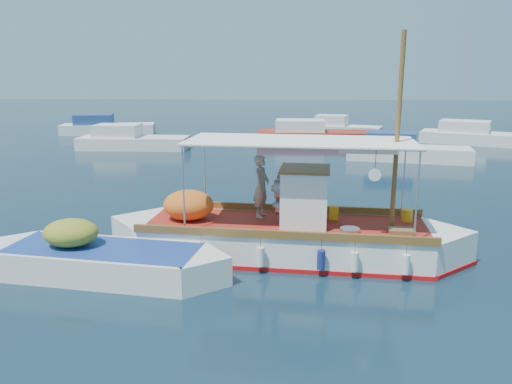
{
  "coord_description": "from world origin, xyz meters",
  "views": [
    {
      "loc": [
        -0.55,
        -13.31,
        4.95
      ],
      "look_at": [
        -1.29,
        0.0,
        1.74
      ],
      "focal_mm": 35.0,
      "sensor_mm": 36.0,
      "label": 1
    }
  ],
  "objects": [
    {
      "name": "ground",
      "position": [
        0.0,
        0.0,
        0.0
      ],
      "size": [
        160.0,
        160.0,
        0.0
      ],
      "primitive_type": "plane",
      "color": "black",
      "rests_on": "ground"
    },
    {
      "name": "fishing_caique",
      "position": [
        -0.52,
        -0.2,
        0.54
      ],
      "size": [
        10.05,
        3.44,
        6.15
      ],
      "rotation": [
        0.0,
        0.0,
        -0.09
      ],
      "color": "white",
      "rests_on": "ground"
    },
    {
      "name": "dinghy",
      "position": [
        -5.05,
        -1.88,
        0.34
      ],
      "size": [
        6.55,
        2.53,
        1.61
      ],
      "rotation": [
        0.0,
        0.0,
        -0.14
      ],
      "color": "white",
      "rests_on": "ground"
    },
    {
      "name": "bg_boat_nw",
      "position": [
        -10.65,
        18.98,
        0.49
      ],
      "size": [
        7.13,
        2.45,
        1.8
      ],
      "rotation": [
        0.0,
        0.0,
        -0.01
      ],
      "color": "silver",
      "rests_on": "ground"
    },
    {
      "name": "bg_boat_n",
      "position": [
        1.66,
        22.94,
        0.49
      ],
      "size": [
        8.73,
        3.0,
        1.8
      ],
      "rotation": [
        0.0,
        0.0,
        -0.02
      ],
      "color": "maroon",
      "rests_on": "ground"
    },
    {
      "name": "bg_boat_ne",
      "position": [
        6.41,
        15.57,
        0.49
      ],
      "size": [
        7.14,
        3.54,
        1.8
      ],
      "rotation": [
        0.0,
        0.0,
        -0.2
      ],
      "color": "silver",
      "rests_on": "ground"
    },
    {
      "name": "bg_boat_e",
      "position": [
        13.19,
        22.57,
        0.49
      ],
      "size": [
        8.55,
        5.73,
        1.8
      ],
      "rotation": [
        0.0,
        0.0,
        -0.42
      ],
      "color": "silver",
      "rests_on": "ground"
    },
    {
      "name": "bg_boat_far_w",
      "position": [
        -15.18,
        26.96,
        0.49
      ],
      "size": [
        7.7,
        3.61,
        1.8
      ],
      "rotation": [
        0.0,
        0.0,
        0.18
      ],
      "color": "silver",
      "rests_on": "ground"
    },
    {
      "name": "bg_boat_far_n",
      "position": [
        3.97,
        26.92,
        0.49
      ],
      "size": [
        6.35,
        3.74,
        1.8
      ],
      "rotation": [
        0.0,
        0.0,
        -0.31
      ],
      "color": "silver",
      "rests_on": "ground"
    }
  ]
}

